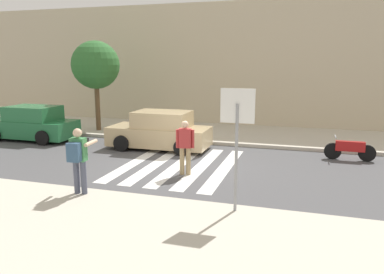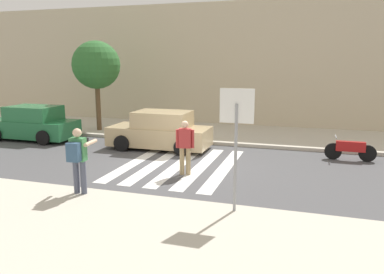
# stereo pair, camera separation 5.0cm
# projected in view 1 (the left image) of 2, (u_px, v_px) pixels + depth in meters

# --- Properties ---
(ground_plane) EXTENTS (120.00, 120.00, 0.00)m
(ground_plane) POSITION_uv_depth(u_px,v_px,m) (177.00, 166.00, 12.79)
(ground_plane) COLOR #4C4C4F
(sidewalk_near) EXTENTS (60.00, 6.00, 0.14)m
(sidewalk_near) POSITION_uv_depth(u_px,v_px,m) (67.00, 250.00, 6.97)
(sidewalk_near) COLOR beige
(sidewalk_near) RESTS_ON ground
(sidewalk_far) EXTENTS (60.00, 4.80, 0.14)m
(sidewalk_far) POSITION_uv_depth(u_px,v_px,m) (217.00, 133.00, 18.40)
(sidewalk_far) COLOR beige
(sidewalk_far) RESTS_ON ground
(building_facade_far) EXTENTS (56.00, 4.00, 6.62)m
(building_facade_far) POSITION_uv_depth(u_px,v_px,m) (235.00, 65.00, 21.88)
(building_facade_far) COLOR beige
(building_facade_far) RESTS_ON ground
(crosswalk_stripe_0) EXTENTS (0.44, 5.20, 0.01)m
(crosswalk_stripe_0) POSITION_uv_depth(u_px,v_px,m) (137.00, 161.00, 13.44)
(crosswalk_stripe_0) COLOR silver
(crosswalk_stripe_0) RESTS_ON ground
(crosswalk_stripe_1) EXTENTS (0.44, 5.20, 0.01)m
(crosswalk_stripe_1) POSITION_uv_depth(u_px,v_px,m) (157.00, 163.00, 13.21)
(crosswalk_stripe_1) COLOR silver
(crosswalk_stripe_1) RESTS_ON ground
(crosswalk_stripe_2) EXTENTS (0.44, 5.20, 0.01)m
(crosswalk_stripe_2) POSITION_uv_depth(u_px,v_px,m) (179.00, 165.00, 12.98)
(crosswalk_stripe_2) COLOR silver
(crosswalk_stripe_2) RESTS_ON ground
(crosswalk_stripe_3) EXTENTS (0.44, 5.20, 0.01)m
(crosswalk_stripe_3) POSITION_uv_depth(u_px,v_px,m) (201.00, 167.00, 12.75)
(crosswalk_stripe_3) COLOR silver
(crosswalk_stripe_3) RESTS_ON ground
(crosswalk_stripe_4) EXTENTS (0.44, 5.20, 0.01)m
(crosswalk_stripe_4) POSITION_uv_depth(u_px,v_px,m) (224.00, 169.00, 12.52)
(crosswalk_stripe_4) COLOR silver
(crosswalk_stripe_4) RESTS_ON ground
(stop_sign) EXTENTS (0.76, 0.08, 2.81)m
(stop_sign) POSITION_uv_depth(u_px,v_px,m) (237.00, 123.00, 8.25)
(stop_sign) COLOR gray
(stop_sign) RESTS_ON sidewalk_near
(photographer_with_backpack) EXTENTS (0.63, 0.88, 1.72)m
(photographer_with_backpack) POSITION_uv_depth(u_px,v_px,m) (78.00, 155.00, 9.54)
(photographer_with_backpack) COLOR #474C60
(photographer_with_backpack) RESTS_ON sidewalk_near
(pedestrian_crossing) EXTENTS (0.57, 0.31, 1.72)m
(pedestrian_crossing) POSITION_uv_depth(u_px,v_px,m) (185.00, 145.00, 11.67)
(pedestrian_crossing) COLOR tan
(pedestrian_crossing) RESTS_ON ground
(parked_car_green) EXTENTS (4.10, 1.92, 1.55)m
(parked_car_green) POSITION_uv_depth(u_px,v_px,m) (32.00, 124.00, 17.04)
(parked_car_green) COLOR #236B3D
(parked_car_green) RESTS_ON ground
(parked_car_tan) EXTENTS (4.10, 1.92, 1.55)m
(parked_car_tan) POSITION_uv_depth(u_px,v_px,m) (160.00, 131.00, 15.24)
(parked_car_tan) COLOR tan
(parked_car_tan) RESTS_ON ground
(motorcycle) EXTENTS (1.76, 0.60, 0.87)m
(motorcycle) POSITION_uv_depth(u_px,v_px,m) (350.00, 149.00, 13.50)
(motorcycle) COLOR black
(motorcycle) RESTS_ON ground
(street_tree_west) EXTENTS (2.33, 2.33, 4.38)m
(street_tree_west) POSITION_uv_depth(u_px,v_px,m) (96.00, 65.00, 18.20)
(street_tree_west) COLOR brown
(street_tree_west) RESTS_ON sidewalk_far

